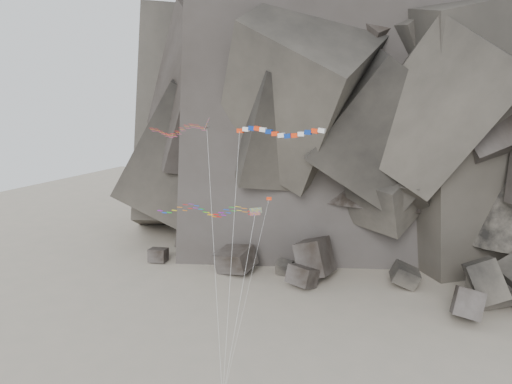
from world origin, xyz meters
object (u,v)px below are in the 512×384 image
at_px(banner_kite, 278,133).
at_px(parafoil_kite, 202,210).
at_px(delta_kite, 175,130).
at_px(pennant_kite, 260,236).

distance_m(banner_kite, parafoil_kite, 13.35).
height_order(delta_kite, pennant_kite, delta_kite).
distance_m(delta_kite, pennant_kite, 17.81).
distance_m(delta_kite, banner_kite, 14.44).
bearing_deg(delta_kite, parafoil_kite, -48.73).
bearing_deg(pennant_kite, banner_kite, 40.74).
bearing_deg(parafoil_kite, pennant_kite, -18.17).
xyz_separation_m(delta_kite, banner_kite, (14.44, -0.06, 0.15)).
relative_size(delta_kite, parafoil_kite, 1.50).
relative_size(banner_kite, parafoil_kite, 1.45).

